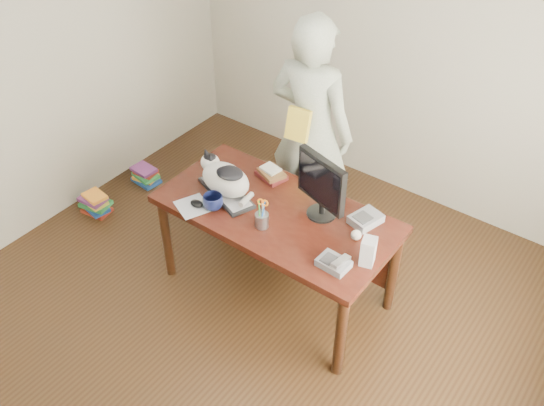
{
  "coord_description": "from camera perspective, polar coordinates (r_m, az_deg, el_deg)",
  "views": [
    {
      "loc": [
        1.81,
        -1.88,
        3.32
      ],
      "look_at": [
        0.0,
        0.55,
        0.85
      ],
      "focal_mm": 40.0,
      "sensor_mm": 36.0,
      "label": 1
    }
  ],
  "objects": [
    {
      "name": "room",
      "position": [
        3.27,
        -5.78,
        1.91
      ],
      "size": [
        4.5,
        4.5,
        4.5
      ],
      "color": "black",
      "rests_on": "ground"
    },
    {
      "name": "desk",
      "position": [
        4.15,
        1.06,
        -1.75
      ],
      "size": [
        1.6,
        0.8,
        0.75
      ],
      "color": "black",
      "rests_on": "ground"
    },
    {
      "name": "keyboard",
      "position": [
        4.14,
        -4.32,
        0.99
      ],
      "size": [
        0.51,
        0.34,
        0.03
      ],
      "rotation": [
        0.0,
        0.0,
        -0.36
      ],
      "color": "black",
      "rests_on": "desk"
    },
    {
      "name": "cat",
      "position": [
        4.08,
        -4.53,
        2.44
      ],
      "size": [
        0.47,
        0.34,
        0.27
      ],
      "rotation": [
        0.0,
        0.0,
        -0.36
      ],
      "color": "silver",
      "rests_on": "keyboard"
    },
    {
      "name": "monitor",
      "position": [
        3.82,
        4.68,
        1.76
      ],
      "size": [
        0.4,
        0.24,
        0.45
      ],
      "rotation": [
        0.0,
        0.0,
        -0.27
      ],
      "color": "black",
      "rests_on": "desk"
    },
    {
      "name": "pen_cup",
      "position": [
        3.85,
        -0.96,
        -1.48
      ],
      "size": [
        0.11,
        0.11,
        0.23
      ],
      "rotation": [
        0.0,
        0.0,
        0.24
      ],
      "color": "gray",
      "rests_on": "desk"
    },
    {
      "name": "mousepad",
      "position": [
        4.07,
        -7.48,
        -0.31
      ],
      "size": [
        0.28,
        0.27,
        0.0
      ],
      "rotation": [
        0.0,
        0.0,
        -0.41
      ],
      "color": "#ACB1B8",
      "rests_on": "desk"
    },
    {
      "name": "mouse",
      "position": [
        4.06,
        -7.1,
        -0.05
      ],
      "size": [
        0.11,
        0.1,
        0.04
      ],
      "rotation": [
        0.0,
        0.0,
        -0.41
      ],
      "color": "black",
      "rests_on": "mousepad"
    },
    {
      "name": "coffee_mug",
      "position": [
        4.01,
        -5.59,
        0.09
      ],
      "size": [
        0.19,
        0.19,
        0.11
      ],
      "primitive_type": "imported",
      "rotation": [
        0.0,
        0.0,
        0.95
      ],
      "color": "#0C1133",
      "rests_on": "desk"
    },
    {
      "name": "phone",
      "position": [
        3.62,
        5.89,
        -5.64
      ],
      "size": [
        0.19,
        0.16,
        0.09
      ],
      "rotation": [
        0.0,
        0.0,
        -0.05
      ],
      "color": "#5E5E63",
      "rests_on": "desk"
    },
    {
      "name": "speaker",
      "position": [
        3.62,
        9.04,
        -4.53
      ],
      "size": [
        0.11,
        0.11,
        0.19
      ],
      "rotation": [
        0.0,
        0.0,
        0.29
      ],
      "color": "#A9A9AC",
      "rests_on": "desk"
    },
    {
      "name": "baseball",
      "position": [
        3.81,
        7.93,
        -3.01
      ],
      "size": [
        0.07,
        0.07,
        0.07
      ],
      "rotation": [
        0.0,
        0.0,
        0.19
      ],
      "color": "white",
      "rests_on": "desk"
    },
    {
      "name": "book_stack",
      "position": [
        4.27,
        -0.06,
        2.78
      ],
      "size": [
        0.24,
        0.2,
        0.08
      ],
      "rotation": [
        0.0,
        0.0,
        -0.3
      ],
      "color": "#471313",
      "rests_on": "desk"
    },
    {
      "name": "calculator",
      "position": [
        3.94,
        8.81,
        -1.5
      ],
      "size": [
        0.2,
        0.23,
        0.06
      ],
      "rotation": [
        0.0,
        0.0,
        -0.26
      ],
      "color": "#5E5E63",
      "rests_on": "desk"
    },
    {
      "name": "person",
      "position": [
        4.51,
        3.67,
        6.75
      ],
      "size": [
        0.7,
        0.49,
        1.81
      ],
      "primitive_type": "imported",
      "rotation": [
        0.0,
        0.0,
        3.24
      ],
      "color": "beige",
      "rests_on": "ground"
    },
    {
      "name": "held_book",
      "position": [
        4.31,
        2.47,
        7.39
      ],
      "size": [
        0.18,
        0.12,
        0.24
      ],
      "rotation": [
        0.0,
        0.0,
        0.09
      ],
      "color": "yellow",
      "rests_on": "person"
    },
    {
      "name": "book_pile_a",
      "position": [
        5.32,
        -16.29,
        -0.05
      ],
      "size": [
        0.27,
        0.22,
        0.18
      ],
      "color": "#A12917",
      "rests_on": "ground"
    },
    {
      "name": "book_pile_b",
      "position": [
        5.57,
        -11.82,
        2.58
      ],
      "size": [
        0.26,
        0.2,
        0.15
      ],
      "color": "#184394",
      "rests_on": "ground"
    }
  ]
}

